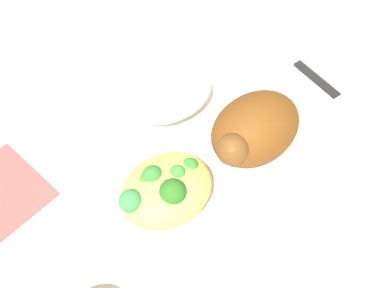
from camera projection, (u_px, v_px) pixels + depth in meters
The scene contains 8 objects.
ground_plane at pixel (192, 158), 0.53m from camera, with size 2.00×2.00×0.00m, color beige.
plate at pixel (192, 153), 0.52m from camera, with size 0.30×0.30×0.02m.
roasted_chicken at pixel (254, 129), 0.48m from camera, with size 0.12×0.08×0.07m.
rice_pile at pixel (173, 95), 0.53m from camera, with size 0.11×0.07×0.04m, color white.
mac_cheese_with_broccoli at pixel (165, 189), 0.45m from camera, with size 0.10×0.09×0.05m.
fork at pixel (312, 96), 0.58m from camera, with size 0.02×0.14×0.01m.
knife at pixel (337, 95), 0.58m from camera, with size 0.03×0.19×0.01m.
napkin at pixel (2, 190), 0.50m from camera, with size 0.08×0.11×0.00m, color #DB4C47.
Camera 1 is at (0.18, 0.23, 0.44)m, focal length 40.24 mm.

